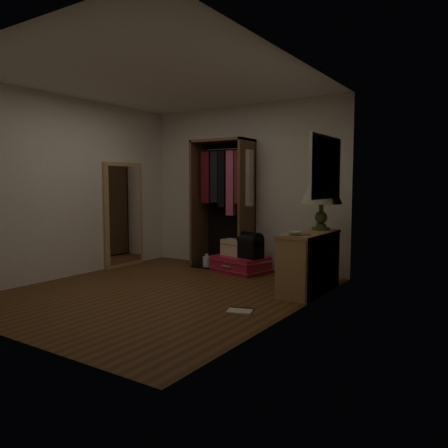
{
  "coord_description": "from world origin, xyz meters",
  "views": [
    {
      "loc": [
        3.6,
        -4.07,
        1.34
      ],
      "look_at": [
        0.3,
        0.95,
        0.8
      ],
      "focal_mm": 35.0,
      "sensor_mm": 36.0,
      "label": 1
    }
  ],
  "objects": [
    {
      "name": "ground",
      "position": [
        0.0,
        0.0,
        0.0
      ],
      "size": [
        4.0,
        4.0,
        0.0
      ],
      "primitive_type": "plane",
      "color": "#503017",
      "rests_on": "ground"
    },
    {
      "name": "room_walls",
      "position": [
        0.08,
        0.04,
        1.5
      ],
      "size": [
        3.52,
        4.02,
        2.6
      ],
      "color": "silver",
      "rests_on": "ground"
    },
    {
      "name": "console_bookshelf",
      "position": [
        1.54,
        1.04,
        0.39
      ],
      "size": [
        0.42,
        1.12,
        0.75
      ],
      "color": "#A67D50",
      "rests_on": "ground"
    },
    {
      "name": "open_wardrobe",
      "position": [
        -0.22,
        1.77,
        1.22
      ],
      "size": [
        1.01,
        0.5,
        2.05
      ],
      "color": "brown",
      "rests_on": "ground"
    },
    {
      "name": "floor_mirror",
      "position": [
        -1.7,
        1.0,
        0.85
      ],
      "size": [
        0.06,
        0.8,
        1.7
      ],
      "color": "tan",
      "rests_on": "ground"
    },
    {
      "name": "pink_suitcase",
      "position": [
        0.18,
        1.6,
        0.12
      ],
      "size": [
        0.92,
        0.75,
        0.25
      ],
      "rotation": [
        0.0,
        0.0,
        -0.22
      ],
      "color": "#C3173C",
      "rests_on": "ground"
    },
    {
      "name": "train_case",
      "position": [
        0.04,
        1.63,
        0.37
      ],
      "size": [
        0.41,
        0.32,
        0.27
      ],
      "rotation": [
        0.0,
        0.0,
        -0.19
      ],
      "color": "beige",
      "rests_on": "pink_suitcase"
    },
    {
      "name": "black_bag",
      "position": [
        0.38,
        1.55,
        0.45
      ],
      "size": [
        0.41,
        0.33,
        0.39
      ],
      "rotation": [
        0.0,
        0.0,
        -0.29
      ],
      "color": "black",
      "rests_on": "pink_suitcase"
    },
    {
      "name": "table_lamp",
      "position": [
        1.54,
        1.38,
        1.24
      ],
      "size": [
        0.61,
        0.61,
        0.67
      ],
      "rotation": [
        0.0,
        0.0,
        -0.15
      ],
      "color": "#3D4C25",
      "rests_on": "console_bookshelf"
    },
    {
      "name": "brass_tray",
      "position": [
        1.54,
        0.75,
        0.76
      ],
      "size": [
        0.24,
        0.24,
        0.01
      ],
      "rotation": [
        0.0,
        0.0,
        -0.09
      ],
      "color": "#A4783F",
      "rests_on": "console_bookshelf"
    },
    {
      "name": "ceramic_bowl",
      "position": [
        1.49,
        0.65,
        0.77
      ],
      "size": [
        0.23,
        0.23,
        0.04
      ],
      "primitive_type": "imported",
      "rotation": [
        0.0,
        0.0,
        0.42
      ],
      "color": "#A3C4A5",
      "rests_on": "console_bookshelf"
    },
    {
      "name": "white_jug",
      "position": [
        -0.46,
        1.6,
        0.1
      ],
      "size": [
        0.15,
        0.15,
        0.23
      ],
      "rotation": [
        0.0,
        0.0,
        -0.13
      ],
      "color": "white",
      "rests_on": "ground"
    },
    {
      "name": "floor_book",
      "position": [
        1.26,
        -0.2,
        0.01
      ],
      "size": [
        0.31,
        0.28,
        0.02
      ],
      "rotation": [
        0.0,
        0.0,
        0.32
      ],
      "color": "beige",
      "rests_on": "ground"
    }
  ]
}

